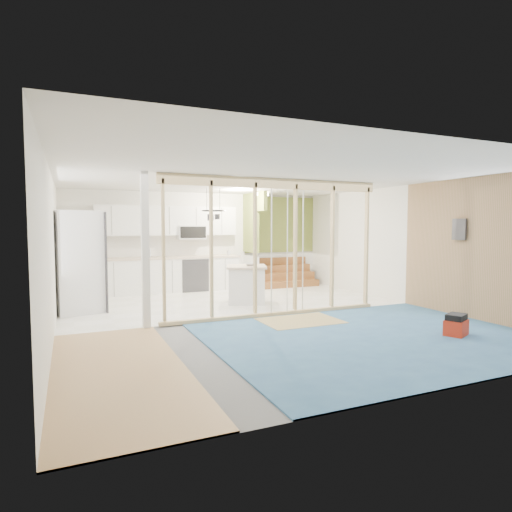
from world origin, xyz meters
name	(u,v)px	position (x,y,z in m)	size (l,w,h in m)	color
room	(261,248)	(0.00, 0.00, 1.30)	(7.01, 8.01, 2.61)	slate
floor_overlays	(263,316)	(0.07, 0.06, 0.01)	(7.00, 8.00, 0.03)	white
stud_frame	(250,233)	(-0.22, 0.00, 1.58)	(4.66, 0.14, 2.60)	tan
base_cabinets	(144,277)	(-1.61, 3.36, 0.47)	(4.45, 2.24, 0.93)	white
upper_cabinets	(170,222)	(-0.84, 3.82, 1.82)	(3.60, 0.41, 0.85)	white
green_partition	(274,253)	(2.04, 3.66, 0.94)	(2.25, 1.51, 2.60)	olive
pot_rack	(213,213)	(-0.31, 1.89, 2.00)	(0.52, 0.52, 0.72)	black
sheathing_panel	(489,250)	(3.48, -2.00, 1.30)	(0.02, 4.00, 2.60)	tan
electrical_panel	(459,229)	(3.43, -1.40, 1.65)	(0.04, 0.30, 0.40)	#3B3B41
ceiling_light	(263,194)	(1.40, 3.00, 2.54)	(0.32, 0.32, 0.08)	#FFEABF
fridge	(78,262)	(-3.11, 1.85, 1.00)	(1.06, 1.02, 2.00)	white
island	(246,285)	(0.31, 1.48, 0.42)	(1.11, 1.11, 0.84)	white
bowl	(251,264)	(0.38, 1.39, 0.87)	(0.25, 0.25, 0.06)	beige
soap_bottle_a	(149,251)	(-1.41, 3.73, 1.08)	(0.11, 0.12, 0.30)	silver
soap_bottle_b	(229,252)	(0.70, 3.68, 1.02)	(0.08, 0.08, 0.17)	silver
toolbox	(456,326)	(2.22, -2.45, 0.17)	(0.45, 0.41, 0.35)	#B52510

